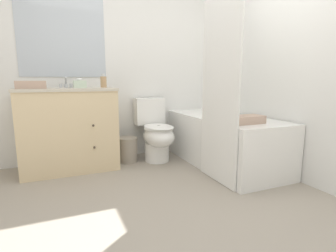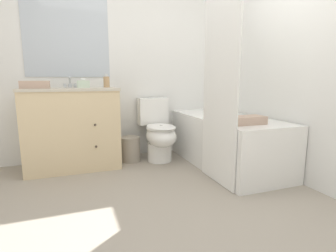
# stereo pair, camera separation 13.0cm
# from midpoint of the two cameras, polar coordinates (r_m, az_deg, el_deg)

# --- Properties ---
(ground_plane) EXTENTS (14.00, 14.00, 0.00)m
(ground_plane) POSITION_cam_midpoint_polar(r_m,az_deg,el_deg) (2.00, 4.46, -19.48)
(ground_plane) COLOR gray
(wall_back) EXTENTS (8.00, 0.06, 2.50)m
(wall_back) POSITION_cam_midpoint_polar(r_m,az_deg,el_deg) (3.46, -9.78, 14.29)
(wall_back) COLOR silver
(wall_back) RESTS_ON ground_plane
(wall_right) EXTENTS (0.05, 2.79, 2.50)m
(wall_right) POSITION_cam_midpoint_polar(r_m,az_deg,el_deg) (3.23, 18.33, 14.21)
(wall_right) COLOR silver
(wall_right) RESTS_ON ground_plane
(vanity_cabinet) EXTENTS (1.00, 0.58, 0.90)m
(vanity_cabinet) POSITION_cam_midpoint_polar(r_m,az_deg,el_deg) (3.10, -21.80, -0.52)
(vanity_cabinet) COLOR beige
(vanity_cabinet) RESTS_ON ground_plane
(sink_faucet) EXTENTS (0.14, 0.12, 0.12)m
(sink_faucet) POSITION_cam_midpoint_polar(r_m,az_deg,el_deg) (3.23, -22.44, 8.36)
(sink_faucet) COLOR silver
(sink_faucet) RESTS_ON vanity_cabinet
(toilet) EXTENTS (0.37, 0.68, 0.76)m
(toilet) POSITION_cam_midpoint_polar(r_m,az_deg,el_deg) (3.21, -3.79, -1.41)
(toilet) COLOR white
(toilet) RESTS_ON ground_plane
(bathtub) EXTENTS (0.72, 1.59, 0.57)m
(bathtub) POSITION_cam_midpoint_polar(r_m,az_deg,el_deg) (3.14, 10.76, -3.01)
(bathtub) COLOR white
(bathtub) RESTS_ON ground_plane
(shower_curtain) EXTENTS (0.01, 0.59, 1.98)m
(shower_curtain) POSITION_cam_midpoint_polar(r_m,az_deg,el_deg) (2.49, 9.77, 10.15)
(shower_curtain) COLOR white
(shower_curtain) RESTS_ON ground_plane
(wastebasket) EXTENTS (0.24, 0.24, 0.30)m
(wastebasket) POSITION_cam_midpoint_polar(r_m,az_deg,el_deg) (3.25, -9.96, -5.07)
(wastebasket) COLOR gray
(wastebasket) RESTS_ON ground_plane
(tissue_box) EXTENTS (0.13, 0.14, 0.11)m
(tissue_box) POSITION_cam_midpoint_polar(r_m,az_deg,el_deg) (3.12, -19.81, 8.63)
(tissue_box) COLOR silver
(tissue_box) RESTS_ON vanity_cabinet
(soap_dispenser) EXTENTS (0.07, 0.07, 0.15)m
(soap_dispenser) POSITION_cam_midpoint_polar(r_m,az_deg,el_deg) (3.11, -15.05, 9.33)
(soap_dispenser) COLOR tan
(soap_dispenser) RESTS_ON vanity_cabinet
(hand_towel_folded) EXTENTS (0.27, 0.16, 0.08)m
(hand_towel_folded) POSITION_cam_midpoint_polar(r_m,az_deg,el_deg) (2.94, -28.80, 7.87)
(hand_towel_folded) COLOR tan
(hand_towel_folded) RESTS_ON vanity_cabinet
(bath_towel_folded) EXTENTS (0.33, 0.18, 0.08)m
(bath_towel_folded) POSITION_cam_midpoint_polar(r_m,az_deg,el_deg) (2.62, 15.31, 1.37)
(bath_towel_folded) COLOR tan
(bath_towel_folded) RESTS_ON bathtub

